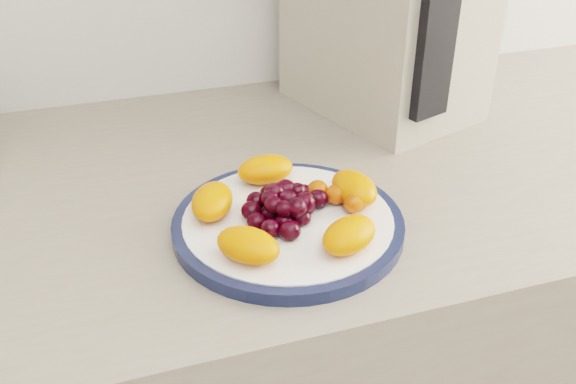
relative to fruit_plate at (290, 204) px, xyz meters
name	(u,v)px	position (x,y,z in m)	size (l,w,h in m)	color
plate_rim	(288,225)	(0.00, 0.00, -0.03)	(0.26, 0.26, 0.01)	#151D3D
plate_face	(288,224)	(0.00, 0.00, -0.02)	(0.23, 0.23, 0.02)	white
appliance_panel	(438,23)	(0.24, 0.13, 0.14)	(0.06, 0.02, 0.25)	black
fruit_plate	(290,204)	(0.00, 0.00, 0.00)	(0.22, 0.22, 0.04)	#FF5C06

